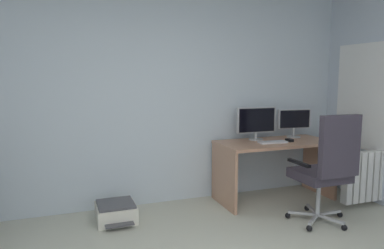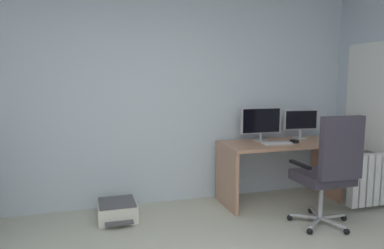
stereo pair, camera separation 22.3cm
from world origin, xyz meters
The scene contains 9 objects.
wall_back centered at (0.00, 2.74, 1.37)m, with size 5.40×0.10×2.75m, color silver.
desk centered at (1.62, 2.31, 0.53)m, with size 1.40×0.66×0.73m.
monitor_main centered at (1.45, 2.49, 0.96)m, with size 0.53×0.18×0.41m.
monitor_secondary centered at (2.01, 2.49, 0.95)m, with size 0.45×0.18×0.36m.
keyboard centered at (1.53, 2.23, 0.74)m, with size 0.34×0.13×0.02m, color silver.
computer_mouse centered at (1.77, 2.24, 0.75)m, with size 0.06×0.10×0.03m, color black.
office_chair centered at (1.67, 1.45, 0.62)m, with size 0.61×0.63×1.15m.
printer centered at (-0.32, 2.29, 0.10)m, with size 0.40×0.49×0.20m.
radiator centered at (2.60, 1.74, 0.36)m, with size 0.85×0.10×0.59m.
Camera 2 is at (-0.61, -1.45, 1.51)m, focal length 33.58 mm.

